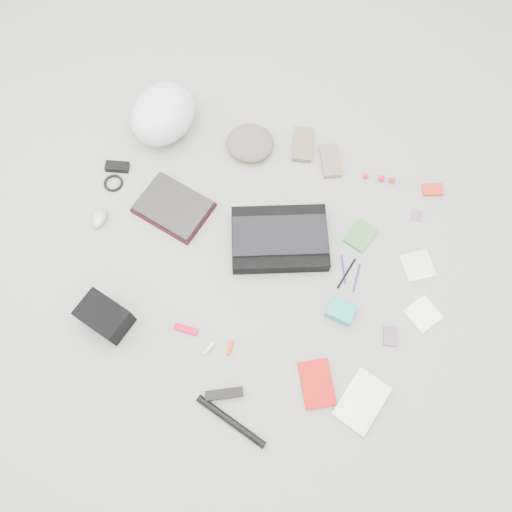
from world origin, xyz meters
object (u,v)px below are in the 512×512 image
(laptop, at_px, (173,206))
(book_red, at_px, (317,384))
(messenger_bag, at_px, (280,239))
(camera_bag, at_px, (105,317))
(accordion_wallet, at_px, (341,311))
(bike_helmet, at_px, (163,114))

(laptop, relative_size, book_red, 1.63)
(messenger_bag, relative_size, book_red, 2.25)
(laptop, height_order, camera_bag, camera_bag)
(camera_bag, relative_size, book_red, 1.05)
(messenger_bag, xyz_separation_m, laptop, (-0.50, 0.03, -0.00))
(camera_bag, bearing_deg, messenger_bag, 59.57)
(messenger_bag, distance_m, accordion_wallet, 0.40)
(bike_helmet, distance_m, book_red, 1.38)
(laptop, distance_m, bike_helmet, 0.45)
(messenger_bag, bearing_deg, bike_helmet, 129.59)
(camera_bag, bearing_deg, book_red, 16.32)
(bike_helmet, xyz_separation_m, accordion_wallet, (1.00, -0.67, -0.08))
(messenger_bag, relative_size, camera_bag, 2.15)
(laptop, height_order, bike_helmet, bike_helmet)
(messenger_bag, xyz_separation_m, book_red, (0.30, -0.55, -0.02))
(laptop, xyz_separation_m, book_red, (0.79, -0.57, -0.02))
(messenger_bag, relative_size, bike_helmet, 1.17)
(laptop, bearing_deg, camera_bag, -82.97)
(book_red, height_order, accordion_wallet, accordion_wallet)
(messenger_bag, xyz_separation_m, camera_bag, (-0.58, -0.53, 0.03))
(book_red, bearing_deg, messenger_bag, 93.66)
(accordion_wallet, bearing_deg, laptop, 171.90)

